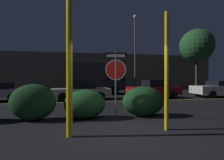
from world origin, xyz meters
TOP-DOWN VIEW (x-y plane):
  - ground_plane at (0.00, 0.00)m, footprint 260.00×260.00m
  - road_center_stripe at (0.00, 6.88)m, footprint 37.84×0.12m
  - stop_sign at (0.12, 1.72)m, footprint 0.81×0.15m
  - yellow_pole_left at (-1.47, -0.04)m, footprint 0.16×0.16m
  - yellow_pole_right at (1.32, 0.09)m, footprint 0.12×0.12m
  - hedge_bush_1 at (-2.88, 2.03)m, footprint 1.61×0.92m
  - hedge_bush_2 at (-1.02, 2.01)m, footprint 1.57×1.04m
  - hedge_bush_3 at (1.33, 2.03)m, footprint 1.72×1.00m
  - passing_car_2 at (-1.11, 8.23)m, footprint 4.37×2.16m
  - passing_car_3 at (4.49, 8.26)m, footprint 4.06×2.20m
  - passing_car_4 at (10.30, 8.01)m, footprint 4.56×2.21m
  - delivery_truck at (0.35, 12.95)m, footprint 5.80×2.63m
  - street_lamp at (4.37, 12.54)m, footprint 0.39×0.39m
  - tree_0 at (12.20, 13.59)m, footprint 3.85×3.85m
  - building_backdrop at (2.47, 21.07)m, footprint 31.00×4.73m

SIDE VIEW (x-z plane):
  - ground_plane at x=0.00m, z-range 0.00..0.00m
  - road_center_stripe at x=0.00m, z-range 0.00..0.01m
  - hedge_bush_2 at x=-1.02m, z-range 0.00..1.11m
  - hedge_bush_3 at x=1.33m, z-range 0.00..1.20m
  - hedge_bush_1 at x=-2.88m, z-range 0.00..1.32m
  - passing_car_2 at x=-1.11m, z-range -0.01..1.38m
  - passing_car_4 at x=10.30m, z-range 0.02..1.37m
  - passing_car_3 at x=4.49m, z-range 0.00..1.43m
  - delivery_truck at x=0.35m, z-range 0.10..3.17m
  - yellow_pole_right at x=1.32m, z-range 0.00..3.49m
  - yellow_pole_left at x=-1.47m, z-range 0.00..3.53m
  - stop_sign at x=0.12m, z-range 0.51..3.08m
  - building_backdrop at x=2.47m, z-range 0.00..4.98m
  - street_lamp at x=4.37m, z-range 0.75..8.85m
  - tree_0 at x=12.20m, z-range 1.72..9.05m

